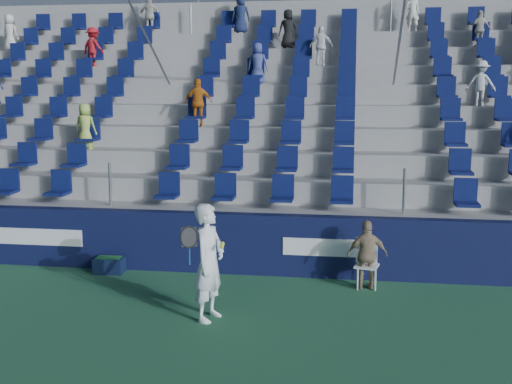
% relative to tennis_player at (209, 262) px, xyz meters
% --- Properties ---
extents(ground, '(70.00, 70.00, 0.00)m').
position_rel_tennis_player_xyz_m(ground, '(0.21, -0.56, -0.94)').
color(ground, '#2B6641').
rests_on(ground, ground).
extents(sponsor_wall, '(24.00, 0.32, 1.20)m').
position_rel_tennis_player_xyz_m(sponsor_wall, '(0.22, 2.59, -0.34)').
color(sponsor_wall, '#10143B').
rests_on(sponsor_wall, ground).
extents(grandstand, '(24.00, 8.17, 6.63)m').
position_rel_tennis_player_xyz_m(grandstand, '(0.21, 7.68, 1.20)').
color(grandstand, '#9B9B96').
rests_on(grandstand, ground).
extents(tennis_player, '(0.70, 0.77, 1.88)m').
position_rel_tennis_player_xyz_m(tennis_player, '(0.00, 0.00, 0.00)').
color(tennis_player, white).
rests_on(tennis_player, ground).
extents(line_judge_chair, '(0.47, 0.49, 0.90)m').
position_rel_tennis_player_xyz_m(line_judge_chair, '(2.51, 2.09, -0.43)').
color(line_judge_chair, white).
rests_on(line_judge_chair, ground).
extents(line_judge, '(0.80, 0.45, 1.28)m').
position_rel_tennis_player_xyz_m(line_judge, '(2.51, 1.94, -0.30)').
color(line_judge, tan).
rests_on(line_judge, ground).
extents(ball_bin, '(0.59, 0.40, 0.32)m').
position_rel_tennis_player_xyz_m(ball_bin, '(-2.53, 2.19, -0.77)').
color(ball_bin, '#0E1834').
rests_on(ball_bin, ground).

